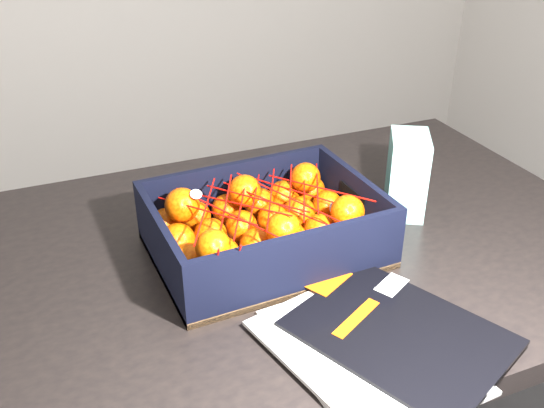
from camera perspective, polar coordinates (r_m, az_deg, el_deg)
name	(u,v)px	position (r m, az deg, el deg)	size (l,w,h in m)	color
table	(286,288)	(1.13, 1.37, -7.94)	(1.23, 0.85, 0.75)	black
magazine_stack	(377,343)	(0.87, 9.87, -12.77)	(0.34, 0.36, 0.02)	silver
produce_crate	(265,235)	(1.03, -0.71, -2.90)	(0.37, 0.28, 0.11)	brown
clementine_heap	(265,227)	(1.02, -0.63, -2.16)	(0.35, 0.26, 0.10)	#DA4B04
mesh_net	(262,204)	(0.99, -0.96, 0.00)	(0.30, 0.24, 0.09)	red
retail_carton	(407,175)	(1.16, 12.56, 2.72)	(0.07, 0.10, 0.15)	white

